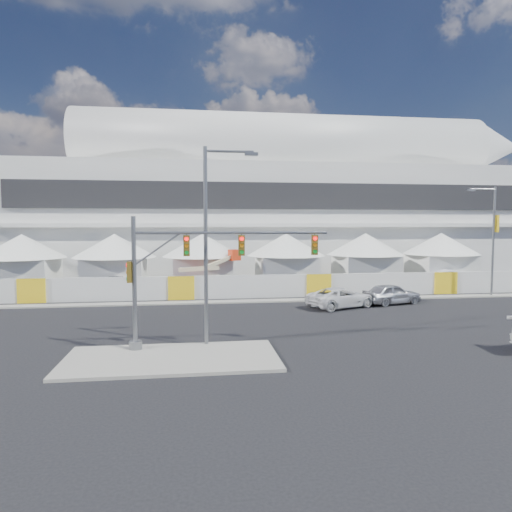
{
  "coord_description": "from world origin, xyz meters",
  "views": [
    {
      "loc": [
        -4.94,
        -24.45,
        6.4
      ],
      "look_at": [
        -0.2,
        10.0,
        3.97
      ],
      "focal_mm": 32.0,
      "sensor_mm": 36.0,
      "label": 1
    }
  ],
  "objects": [
    {
      "name": "lot_car_c",
      "position": [
        -11.94,
        20.5,
        0.71
      ],
      "size": [
        3.44,
        5.24,
        1.41
      ],
      "primitive_type": "imported",
      "rotation": [
        0.0,
        0.0,
        1.9
      ],
      "color": "#ABABB0",
      "rests_on": "ground"
    },
    {
      "name": "far_curb",
      "position": [
        20.0,
        12.5,
        0.06
      ],
      "size": [
        80.0,
        1.2,
        0.12
      ],
      "primitive_type": "cube",
      "color": "gray",
      "rests_on": "ground"
    },
    {
      "name": "tent_row",
      "position": [
        0.5,
        24.0,
        3.15
      ],
      "size": [
        53.4,
        8.4,
        5.4
      ],
      "color": "white",
      "rests_on": "ground"
    },
    {
      "name": "ground",
      "position": [
        0.0,
        0.0,
        0.0
      ],
      "size": [
        160.0,
        160.0,
        0.0
      ],
      "primitive_type": "plane",
      "color": "black",
      "rests_on": "ground"
    },
    {
      "name": "pickup_curb",
      "position": [
        6.3,
        9.11,
        0.77
      ],
      "size": [
        4.47,
        6.11,
        1.54
      ],
      "primitive_type": "imported",
      "rotation": [
        0.0,
        0.0,
        1.96
      ],
      "color": "silver",
      "rests_on": "ground"
    },
    {
      "name": "sedan_silver",
      "position": [
        10.77,
        9.97,
        0.83
      ],
      "size": [
        3.17,
        5.2,
        1.66
      ],
      "primitive_type": "imported",
      "rotation": [
        0.0,
        0.0,
        1.84
      ],
      "color": "#B3B4B8",
      "rests_on": "ground"
    },
    {
      "name": "hoarding_fence",
      "position": [
        6.0,
        14.5,
        1.0
      ],
      "size": [
        70.0,
        0.25,
        2.0
      ],
      "primitive_type": "cube",
      "color": "silver",
      "rests_on": "ground"
    },
    {
      "name": "traffic_mast",
      "position": [
        -5.57,
        -1.34,
        3.94
      ],
      "size": [
        10.18,
        0.65,
        6.65
      ],
      "color": "gray",
      "rests_on": "median_island"
    },
    {
      "name": "streetlight_median",
      "position": [
        -4.04,
        -0.8,
        6.01
      ],
      "size": [
        2.82,
        0.28,
        10.21
      ],
      "color": "gray",
      "rests_on": "median_island"
    },
    {
      "name": "median_island",
      "position": [
        -6.0,
        -3.0,
        0.07
      ],
      "size": [
        10.0,
        5.0,
        0.15
      ],
      "primitive_type": "cube",
      "color": "gray",
      "rests_on": "ground"
    },
    {
      "name": "boom_lift",
      "position": [
        -4.85,
        18.59,
        1.04
      ],
      "size": [
        7.93,
        3.19,
        3.88
      ],
      "rotation": [
        0.0,
        0.0,
        0.43
      ],
      "color": "red",
      "rests_on": "ground"
    },
    {
      "name": "lot_car_a",
      "position": [
        22.26,
        20.02,
        0.8
      ],
      "size": [
        2.19,
        5.0,
        1.6
      ],
      "primitive_type": "imported",
      "rotation": [
        0.0,
        0.0,
        1.46
      ],
      "color": "white",
      "rests_on": "ground"
    },
    {
      "name": "streetlight_curb",
      "position": [
        21.06,
        12.5,
        5.61
      ],
      "size": [
        2.86,
        0.65,
        9.68
      ],
      "color": "gray",
      "rests_on": "ground"
    },
    {
      "name": "stadium",
      "position": [
        8.71,
        41.5,
        9.45
      ],
      "size": [
        80.0,
        24.8,
        21.98
      ],
      "color": "silver",
      "rests_on": "ground"
    }
  ]
}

